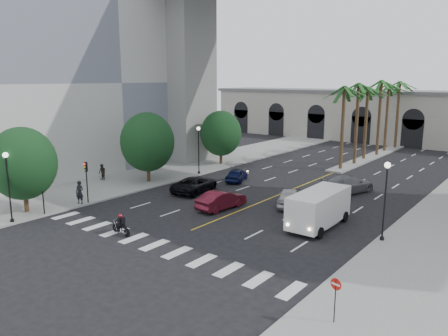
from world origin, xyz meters
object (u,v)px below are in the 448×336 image
(traffic_signal_near, at_px, (42,184))
(cargo_van, at_px, (319,207))
(traffic_signal_far, at_px, (86,175))
(pedestrian_a, at_px, (80,192))
(lamp_post_right, at_px, (385,195))
(motorcycle_rider, at_px, (121,225))
(car_c, at_px, (195,184))
(pedestrian_b, at_px, (102,172))
(do_not_enter_sign, at_px, (336,291))
(car_a, at_px, (290,197))
(lamp_post_left_far, at_px, (199,146))
(car_b, at_px, (221,200))
(car_d, at_px, (348,184))
(lamp_post_left_near, at_px, (8,181))
(car_e, at_px, (237,175))

(traffic_signal_near, height_order, cargo_van, traffic_signal_near)
(traffic_signal_far, relative_size, pedestrian_a, 1.86)
(lamp_post_right, xyz_separation_m, motorcycle_rider, (-14.60, -9.53, -2.56))
(car_c, bearing_deg, lamp_post_right, 165.29)
(cargo_van, bearing_deg, motorcycle_rider, -136.44)
(traffic_signal_far, xyz_separation_m, pedestrian_b, (-5.88, 5.91, -1.51))
(cargo_van, relative_size, do_not_enter_sign, 2.82)
(car_a, distance_m, pedestrian_b, 20.14)
(lamp_post_left_far, height_order, car_b, lamp_post_left_far)
(pedestrian_a, relative_size, do_not_enter_sign, 0.89)
(traffic_signal_far, height_order, cargo_van, traffic_signal_far)
(lamp_post_left_far, xyz_separation_m, traffic_signal_far, (0.10, -14.50, -0.71))
(car_b, height_order, car_d, car_d)
(car_a, height_order, pedestrian_b, pedestrian_b)
(do_not_enter_sign, bearing_deg, car_b, 154.60)
(motorcycle_rider, bearing_deg, cargo_van, 51.28)
(lamp_post_left_near, relative_size, cargo_van, 0.86)
(car_b, bearing_deg, pedestrian_b, 5.07)
(traffic_signal_far, distance_m, car_d, 23.53)
(car_c, distance_m, cargo_van, 13.66)
(car_e, bearing_deg, lamp_post_left_far, -19.81)
(motorcycle_rider, bearing_deg, lamp_post_right, 40.10)
(pedestrian_a, distance_m, do_not_enter_sign, 24.84)
(pedestrian_a, bearing_deg, car_d, 25.16)
(lamp_post_right, xyz_separation_m, pedestrian_b, (-28.58, -0.59, -2.22))
(motorcycle_rider, relative_size, car_d, 0.36)
(motorcycle_rider, bearing_deg, car_a, 73.23)
(car_c, height_order, car_d, car_d)
(lamp_post_right, height_order, car_a, lamp_post_right)
(lamp_post_right, height_order, traffic_signal_near, lamp_post_right)
(lamp_post_right, relative_size, do_not_enter_sign, 2.43)
(lamp_post_right, distance_m, cargo_van, 4.97)
(car_a, bearing_deg, traffic_signal_far, 12.79)
(car_e, relative_size, do_not_enter_sign, 1.81)
(lamp_post_left_near, height_order, car_a, lamp_post_left_near)
(traffic_signal_near, relative_size, car_a, 0.80)
(car_b, xyz_separation_m, car_e, (-4.75, 8.66, -0.09))
(traffic_signal_near, distance_m, motorcycle_rider, 8.36)
(lamp_post_left_near, bearing_deg, cargo_van, 36.00)
(pedestrian_b, bearing_deg, do_not_enter_sign, -11.81)
(lamp_post_left_near, height_order, traffic_signal_near, lamp_post_left_near)
(motorcycle_rider, height_order, car_a, car_a)
(traffic_signal_near, relative_size, traffic_signal_far, 1.00)
(car_e, relative_size, pedestrian_b, 2.34)
(traffic_signal_far, distance_m, cargo_van, 19.28)
(motorcycle_rider, height_order, car_b, car_b)
(car_b, bearing_deg, cargo_van, -169.42)
(car_a, bearing_deg, car_e, -50.40)
(lamp_post_right, xyz_separation_m, car_a, (-8.86, 3.53, -2.44))
(lamp_post_left_near, height_order, traffic_signal_far, lamp_post_left_near)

